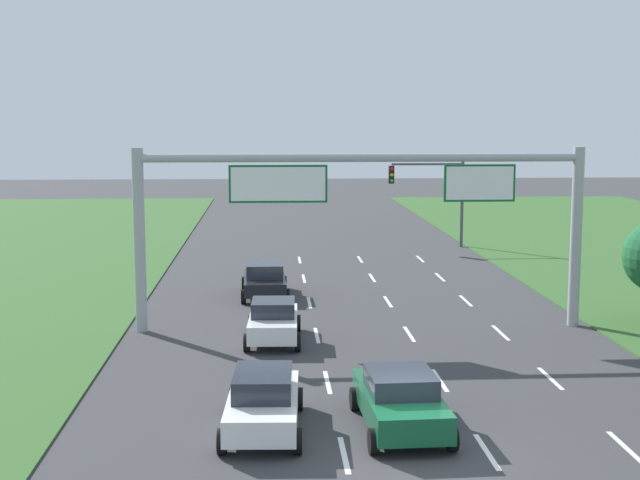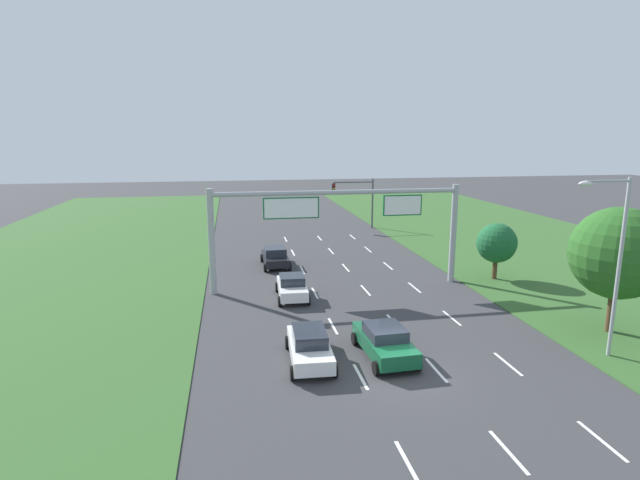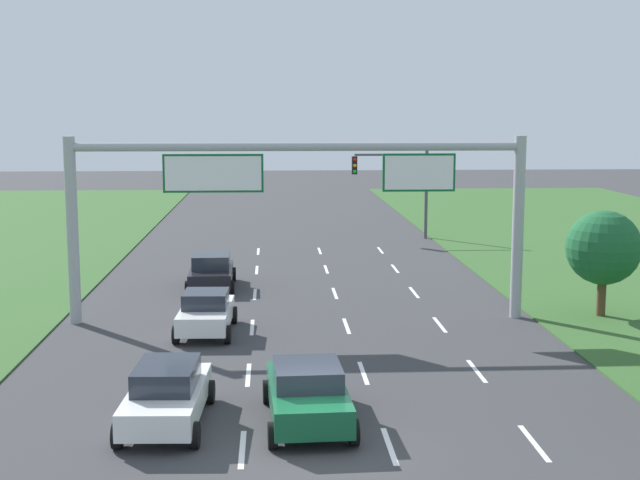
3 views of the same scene
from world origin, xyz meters
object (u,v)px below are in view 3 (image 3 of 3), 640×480
at_px(sign_gantry, 299,192).
at_px(traffic_light_mast, 396,177).
at_px(car_near_red, 308,393).
at_px(car_far_ahead, 211,271).
at_px(car_mid_lane, 167,394).
at_px(roadside_tree_mid, 604,248).
at_px(car_lead_silver, 206,312).

distance_m(sign_gantry, traffic_light_mast, 22.64).
distance_m(car_near_red, traffic_light_mast, 33.79).
height_order(car_near_red, car_far_ahead, car_near_red).
height_order(car_mid_lane, roadside_tree_mid, roadside_tree_mid).
height_order(car_mid_lane, sign_gantry, sign_gantry).
distance_m(car_near_red, car_mid_lane, 3.58).
relative_size(car_far_ahead, traffic_light_mast, 0.78).
bearing_deg(car_lead_silver, car_near_red, -69.11).
height_order(sign_gantry, roadside_tree_mid, sign_gantry).
height_order(car_lead_silver, sign_gantry, sign_gantry).
bearing_deg(car_mid_lane, traffic_light_mast, 74.95).
bearing_deg(car_far_ahead, car_mid_lane, -90.96).
xyz_separation_m(car_lead_silver, car_mid_lane, (-0.33, -9.40, 0.03)).
bearing_deg(car_lead_silver, car_mid_lane, -89.98).
relative_size(car_near_red, car_lead_silver, 1.09).
bearing_deg(roadside_tree_mid, traffic_light_mast, 102.91).
xyz_separation_m(car_mid_lane, roadside_tree_mid, (15.43, 11.08, 1.92)).
bearing_deg(traffic_light_mast, roadside_tree_mid, -77.09).
distance_m(car_near_red, sign_gantry, 12.06).
distance_m(car_mid_lane, car_far_ahead, 17.75).
height_order(sign_gantry, traffic_light_mast, sign_gantry).
distance_m(sign_gantry, roadside_tree_mid, 11.90).
height_order(car_lead_silver, car_mid_lane, car_mid_lane).
xyz_separation_m(car_near_red, car_mid_lane, (-3.58, 0.11, 0.01)).
relative_size(car_near_red, car_mid_lane, 1.01).
relative_size(car_mid_lane, roadside_tree_mid, 1.07).
height_order(car_near_red, car_mid_lane, car_mid_lane).
bearing_deg(traffic_light_mast, sign_gantry, -107.25).
xyz_separation_m(car_lead_silver, roadside_tree_mid, (15.10, 1.68, 1.95)).
xyz_separation_m(sign_gantry, traffic_light_mast, (6.71, 21.60, -1.03)).
relative_size(car_near_red, traffic_light_mast, 0.80).
bearing_deg(sign_gantry, car_far_ahead, 119.91).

